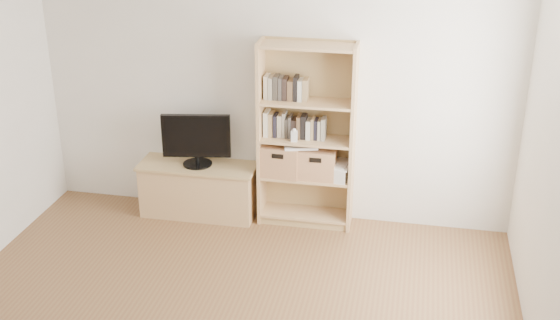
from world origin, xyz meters
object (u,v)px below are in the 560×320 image
(bookshelf, at_px, (306,136))
(basket_right, at_px, (317,162))
(television, at_px, (196,140))
(basket_left, at_px, (281,159))
(laptop, at_px, (301,145))
(tv_stand, at_px, (199,190))
(baby_monitor, at_px, (294,136))

(bookshelf, bearing_deg, basket_right, -2.60)
(television, xyz_separation_m, basket_right, (1.16, 0.05, -0.15))
(basket_left, xyz_separation_m, laptop, (0.19, -0.02, 0.16))
(bookshelf, height_order, basket_left, bookshelf)
(television, relative_size, basket_right, 1.88)
(tv_stand, height_order, television, television)
(basket_left, distance_m, basket_right, 0.34)
(baby_monitor, bearing_deg, tv_stand, 177.69)
(tv_stand, xyz_separation_m, baby_monitor, (0.95, -0.05, 0.67))
(tv_stand, height_order, bookshelf, bookshelf)
(tv_stand, relative_size, basket_right, 3.17)
(tv_stand, distance_m, basket_right, 1.22)
(bookshelf, height_order, laptop, bookshelf)
(bookshelf, height_order, basket_right, bookshelf)
(basket_left, bearing_deg, television, -175.47)
(bookshelf, xyz_separation_m, television, (-1.05, -0.05, -0.10))
(bookshelf, xyz_separation_m, basket_left, (-0.24, -0.01, -0.24))
(basket_right, height_order, laptop, laptop)
(bookshelf, xyz_separation_m, baby_monitor, (-0.10, -0.10, 0.03))
(television, bearing_deg, laptop, -8.51)
(basket_left, distance_m, laptop, 0.25)
(television, distance_m, baby_monitor, 0.97)
(television, relative_size, laptop, 2.12)
(television, xyz_separation_m, laptop, (1.00, 0.03, 0.02))
(tv_stand, bearing_deg, television, 0.00)
(baby_monitor, height_order, basket_left, baby_monitor)
(basket_left, height_order, laptop, laptop)
(baby_monitor, bearing_deg, laptop, 58.85)
(laptop, bearing_deg, television, 166.67)
(television, bearing_deg, bookshelf, -7.32)
(bookshelf, relative_size, basket_left, 4.89)
(tv_stand, xyz_separation_m, basket_right, (1.16, 0.05, 0.38))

